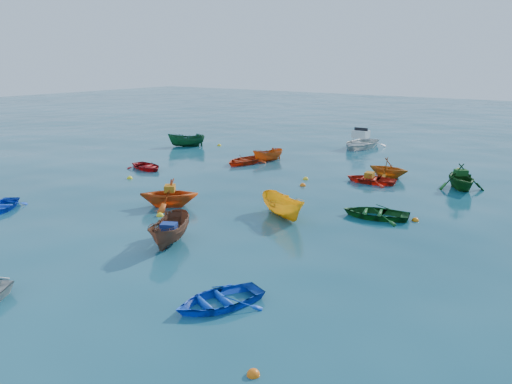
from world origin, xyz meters
The scene contains 28 objects.
ground centered at (0.00, 0.00, 0.00)m, with size 160.00×160.00×0.00m, color #093846.
dinghy_blue_sw centered at (-9.18, -3.71, 0.00)m, with size 1.95×2.73×0.57m, color blue.
sampan_brown_mid centered at (0.91, -2.24, 0.00)m, with size 1.19×3.17×1.23m, color brown.
dinghy_blue_se centered at (5.74, -5.14, 0.00)m, with size 2.01×2.80×0.58m, color blue.
dinghy_orange_w centered at (-2.85, 1.51, 0.00)m, with size 2.48×2.88×1.51m, color #DE5214.
sampan_yellow_mid centered at (2.76, 3.26, 0.00)m, with size 1.17×3.10×1.20m, color yellow.
dinghy_green_e centered at (6.31, 5.72, 0.00)m, with size 2.18×3.04×0.63m, color #114A1A.
dinghy_red_nw centered at (-10.15, 6.81, 0.00)m, with size 2.01×2.81×0.58m, color #9D0D0F.
sampan_orange_n centered at (-5.04, 13.69, 0.00)m, with size 0.98×2.59×1.00m, color #C05012.
dinghy_green_n centered at (8.24, 13.46, 0.00)m, with size 2.51×2.91×1.53m, color #114C15.
dinghy_red_ne centered at (3.51, 11.93, 0.00)m, with size 2.11×2.96×0.61m, color red.
dinghy_red_far centered at (-5.93, 12.01, 0.00)m, with size 2.29×3.20×0.66m, color red.
dinghy_orange_far centered at (3.82, 13.91, 0.00)m, with size 2.15×2.50×1.31m, color #C76412.
sampan_green_far centered at (-14.02, 14.86, 0.00)m, with size 1.15×3.05×1.18m, color #104623.
motorboat_white centered at (-1.88, 22.69, 0.00)m, with size 3.32×4.65×1.56m, color silver.
tarp_blue_a centered at (0.98, -2.38, 0.76)m, with size 0.61×0.46×0.30m, color navy.
tarp_orange_a centered at (-2.82, 1.54, 0.92)m, with size 0.67×0.50×0.32m, color #C67314.
tarp_green_b centered at (8.18, 13.54, 0.93)m, with size 0.67×0.51×0.33m, color #114715.
tarp_orange_b centered at (3.41, 11.92, 0.46)m, with size 0.64×0.49×0.31m, color #B16612.
buoy_ye_a centered at (-2.06, 0.07, 0.00)m, with size 0.34×0.34×0.34m, color yellow.
buoy_or_b centered at (8.57, -7.34, 0.00)m, with size 0.32×0.32×0.32m, color orange.
buoy_ye_b centered at (-9.02, 4.32, 0.00)m, with size 0.35×0.35×0.35m, color yellow.
buoy_or_c centered at (0.60, 8.88, 0.00)m, with size 0.35×0.35×0.35m, color orange.
buoy_ye_c centered at (-0.05, 10.37, 0.00)m, with size 0.33×0.33×0.33m, color yellow.
buoy_or_d centered at (8.01, 6.25, 0.00)m, with size 0.32×0.32×0.32m, color orange.
buoy_ye_d centered at (-12.00, 16.69, 0.00)m, with size 0.33×0.33×0.33m, color yellow.
buoy_or_e centered at (2.42, 15.72, 0.00)m, with size 0.34×0.34×0.34m, color #DC620B.
buoy_ye_e centered at (6.94, 18.49, 0.00)m, with size 0.30×0.30×0.30m, color yellow.
Camera 1 is at (14.46, -15.63, 7.21)m, focal length 35.00 mm.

